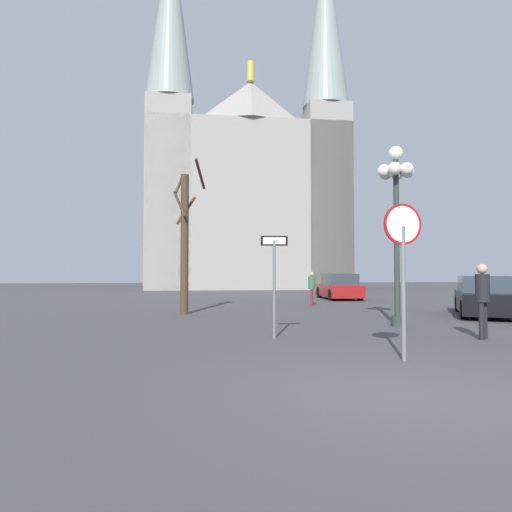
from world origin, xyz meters
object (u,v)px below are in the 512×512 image
pedestrian_standing (312,285)px  one_way_arrow_sign (274,274)px  cathedral (247,182)px  bare_tree (185,239)px  street_lamp (396,194)px  parked_car_near_red (339,287)px  stop_sign (403,251)px  parked_car_far_black (484,297)px  pedestrian_walking (482,293)px

pedestrian_standing → one_way_arrow_sign: bearing=-109.3°
cathedral → bare_tree: (-5.14, -25.92, -7.51)m
street_lamp → pedestrian_standing: bearing=93.9°
cathedral → parked_car_near_red: size_ratio=8.10×
stop_sign → parked_car_far_black: 10.07m
stop_sign → parked_car_near_red: size_ratio=0.66×
stop_sign → parked_car_near_red: 18.25m
cathedral → parked_car_near_red: (3.50, -17.70, -9.64)m
street_lamp → pedestrian_standing: size_ratio=3.34×
cathedral → one_way_arrow_sign: bearing=-95.0°
cathedral → bare_tree: cathedral is taller
cathedral → pedestrian_standing: bearing=-88.5°
cathedral → pedestrian_walking: (2.00, -33.16, -9.25)m
parked_car_near_red → pedestrian_walking: (-1.49, -15.46, 0.39)m
street_lamp → pedestrian_walking: street_lamp is taller
one_way_arrow_sign → pedestrian_walking: one_way_arrow_sign is taller
cathedral → stop_sign: cathedral is taller
stop_sign → parked_car_near_red: bearing=75.7°
street_lamp → pedestrian_walking: size_ratio=3.00×
parked_car_near_red → one_way_arrow_sign: bearing=-113.3°
stop_sign → bare_tree: (-4.13, 9.42, 0.86)m
parked_car_far_black → cathedral: bearing=101.4°
parked_car_far_black → pedestrian_standing: (-5.03, 5.26, 0.28)m
one_way_arrow_sign → parked_car_far_black: bearing=28.4°
stop_sign → street_lamp: 5.66m
cathedral → street_lamp: size_ratio=6.46×
cathedral → street_lamp: cathedral is taller
cathedral → pedestrian_standing: cathedral is taller
street_lamp → pedestrian_walking: 3.98m
one_way_arrow_sign → pedestrian_standing: (3.45, 9.84, -0.57)m
stop_sign → pedestrian_walking: (3.00, 2.18, -0.88)m
parked_car_far_black → pedestrian_walking: (-3.64, -5.28, 0.40)m
cathedral → parked_car_far_black: bearing=-78.6°
cathedral → street_lamp: 31.16m
stop_sign → pedestrian_standing: bearing=82.8°
stop_sign → parked_car_far_black: stop_sign is taller
stop_sign → one_way_arrow_sign: stop_sign is taller
cathedral → parked_car_near_red: 20.45m
one_way_arrow_sign → parked_car_near_red: (6.34, 14.76, -0.84)m
one_way_arrow_sign → parked_car_far_black: one_way_arrow_sign is taller
one_way_arrow_sign → street_lamp: 5.04m
stop_sign → pedestrian_standing: size_ratio=1.77×
pedestrian_walking → pedestrian_standing: size_ratio=1.11×
stop_sign → bare_tree: 10.32m
pedestrian_standing → parked_car_far_black: bearing=-46.2°
bare_tree → parked_car_far_black: bearing=-10.3°
street_lamp → one_way_arrow_sign: bearing=-153.4°
bare_tree → pedestrian_walking: bearing=-45.4°
parked_car_far_black → pedestrian_standing: 7.28m
stop_sign → pedestrian_standing: stop_sign is taller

